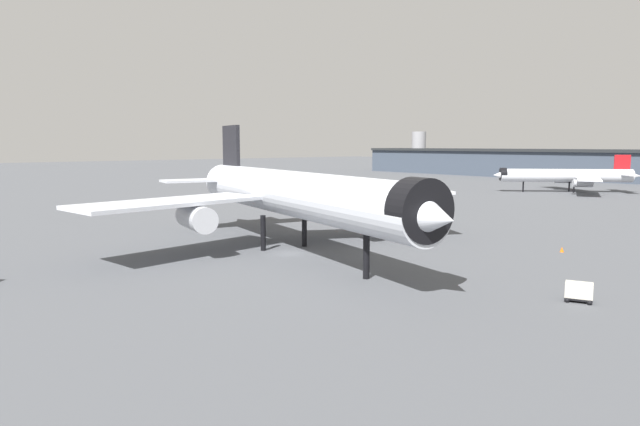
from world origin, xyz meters
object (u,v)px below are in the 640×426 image
airliner_near_gate (292,194)px  airliner_far_taxiway (567,176)px  service_truck_front (342,209)px  traffic_cone_near_nose (562,250)px  baggage_cart_trailing (579,292)px

airliner_near_gate → airliner_far_taxiway: airliner_near_gate is taller
service_truck_front → traffic_cone_near_nose: size_ratio=8.46×
baggage_cart_trailing → traffic_cone_near_nose: size_ratio=4.01×
airliner_far_taxiway → traffic_cone_near_nose: airliner_far_taxiway is taller
airliner_near_gate → airliner_far_taxiway: size_ratio=1.73×
airliner_near_gate → baggage_cart_trailing: size_ratio=22.57×
airliner_far_taxiway → traffic_cone_near_nose: (45.27, -95.65, -4.77)m
service_truck_front → traffic_cone_near_nose: (46.84, -2.10, -1.24)m
airliner_near_gate → service_truck_front: 37.80m
service_truck_front → baggage_cart_trailing: 64.29m
baggage_cart_trailing → service_truck_front: bearing=134.2°
airliner_far_taxiway → traffic_cone_near_nose: bearing=71.6°
service_truck_front → airliner_far_taxiway: bearing=120.2°
airliner_far_taxiway → baggage_cart_trailing: (57.81, -118.18, -4.15)m
airliner_near_gate → baggage_cart_trailing: 38.24m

